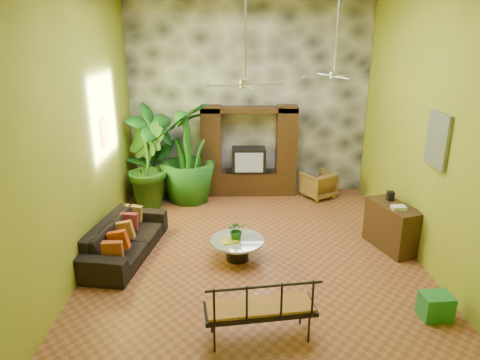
{
  "coord_description": "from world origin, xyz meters",
  "views": [
    {
      "loc": [
        -0.4,
        -7.39,
        3.93
      ],
      "look_at": [
        -0.27,
        0.2,
        1.36
      ],
      "focal_mm": 32.0,
      "sensor_mm": 36.0,
      "label": 1
    }
  ],
  "objects_px": {
    "coffee_table": "(237,247)",
    "side_console": "(392,227)",
    "entertainment_center": "(249,158)",
    "tall_plant_c": "(188,153)",
    "green_bin": "(436,306)",
    "sofa": "(125,238)",
    "iron_bench": "(260,307)",
    "ceiling_fan_back": "(335,64)",
    "wicker_armchair": "(318,185)",
    "ceiling_fan_front": "(245,71)",
    "tall_plant_b": "(145,165)",
    "tall_plant_a": "(153,153)"
  },
  "relations": [
    {
      "from": "coffee_table",
      "to": "side_console",
      "type": "bearing_deg",
      "value": 7.73
    },
    {
      "from": "entertainment_center",
      "to": "coffee_table",
      "type": "xyz_separation_m",
      "value": [
        -0.33,
        -3.49,
        -0.71
      ]
    },
    {
      "from": "tall_plant_c",
      "to": "green_bin",
      "type": "bearing_deg",
      "value": -49.9
    },
    {
      "from": "entertainment_center",
      "to": "side_console",
      "type": "distance_m",
      "value": 4.1
    },
    {
      "from": "sofa",
      "to": "side_console",
      "type": "distance_m",
      "value": 5.09
    },
    {
      "from": "coffee_table",
      "to": "iron_bench",
      "type": "xyz_separation_m",
      "value": [
        0.28,
        -2.25,
        0.28
      ]
    },
    {
      "from": "ceiling_fan_back",
      "to": "wicker_armchair",
      "type": "distance_m",
      "value": 3.49
    },
    {
      "from": "ceiling_fan_front",
      "to": "tall_plant_b",
      "type": "xyz_separation_m",
      "value": [
        -2.28,
        2.75,
        -2.39
      ]
    },
    {
      "from": "entertainment_center",
      "to": "tall_plant_a",
      "type": "relative_size",
      "value": 1.0
    },
    {
      "from": "entertainment_center",
      "to": "tall_plant_c",
      "type": "bearing_deg",
      "value": -162.53
    },
    {
      "from": "tall_plant_a",
      "to": "tall_plant_c",
      "type": "bearing_deg",
      "value": -5.42
    },
    {
      "from": "ceiling_fan_front",
      "to": "iron_bench",
      "type": "xyz_separation_m",
      "value": [
        0.15,
        -2.2,
        -2.86
      ]
    },
    {
      "from": "entertainment_center",
      "to": "coffee_table",
      "type": "distance_m",
      "value": 3.58
    },
    {
      "from": "ceiling_fan_back",
      "to": "side_console",
      "type": "xyz_separation_m",
      "value": [
        1.05,
        -1.15,
        -2.95
      ]
    },
    {
      "from": "ceiling_fan_back",
      "to": "wicker_armchair",
      "type": "relative_size",
      "value": 2.55
    },
    {
      "from": "wicker_armchair",
      "to": "iron_bench",
      "type": "height_order",
      "value": "iron_bench"
    },
    {
      "from": "ceiling_fan_back",
      "to": "sofa",
      "type": "height_order",
      "value": "ceiling_fan_back"
    },
    {
      "from": "ceiling_fan_front",
      "to": "ceiling_fan_back",
      "type": "distance_m",
      "value": 2.41
    },
    {
      "from": "coffee_table",
      "to": "green_bin",
      "type": "relative_size",
      "value": 2.27
    },
    {
      "from": "tall_plant_a",
      "to": "tall_plant_c",
      "type": "distance_m",
      "value": 0.85
    },
    {
      "from": "ceiling_fan_back",
      "to": "wicker_armchair",
      "type": "bearing_deg",
      "value": 83.98
    },
    {
      "from": "ceiling_fan_front",
      "to": "ceiling_fan_back",
      "type": "height_order",
      "value": "same"
    },
    {
      "from": "ceiling_fan_front",
      "to": "tall_plant_a",
      "type": "bearing_deg",
      "value": 124.32
    },
    {
      "from": "entertainment_center",
      "to": "coffee_table",
      "type": "bearing_deg",
      "value": -95.44
    },
    {
      "from": "sofa",
      "to": "wicker_armchair",
      "type": "relative_size",
      "value": 3.21
    },
    {
      "from": "wicker_armchair",
      "to": "tall_plant_a",
      "type": "relative_size",
      "value": 0.3
    },
    {
      "from": "entertainment_center",
      "to": "green_bin",
      "type": "height_order",
      "value": "entertainment_center"
    },
    {
      "from": "ceiling_fan_back",
      "to": "green_bin",
      "type": "relative_size",
      "value": 4.27
    },
    {
      "from": "ceiling_fan_back",
      "to": "tall_plant_b",
      "type": "relative_size",
      "value": 0.92
    },
    {
      "from": "entertainment_center",
      "to": "wicker_armchair",
      "type": "height_order",
      "value": "entertainment_center"
    },
    {
      "from": "sofa",
      "to": "tall_plant_b",
      "type": "xyz_separation_m",
      "value": [
        -0.05,
        2.49,
        0.67
      ]
    },
    {
      "from": "ceiling_fan_back",
      "to": "tall_plant_a",
      "type": "height_order",
      "value": "ceiling_fan_back"
    },
    {
      "from": "ceiling_fan_front",
      "to": "green_bin",
      "type": "relative_size",
      "value": 4.27
    },
    {
      "from": "ceiling_fan_back",
      "to": "coffee_table",
      "type": "distance_m",
      "value": 4.0
    },
    {
      "from": "coffee_table",
      "to": "iron_bench",
      "type": "height_order",
      "value": "iron_bench"
    },
    {
      "from": "tall_plant_c",
      "to": "iron_bench",
      "type": "xyz_separation_m",
      "value": [
        1.45,
        -5.26,
        -0.68
      ]
    },
    {
      "from": "tall_plant_a",
      "to": "green_bin",
      "type": "distance_m",
      "value": 6.98
    },
    {
      "from": "green_bin",
      "to": "entertainment_center",
      "type": "bearing_deg",
      "value": 115.76
    },
    {
      "from": "ceiling_fan_front",
      "to": "ceiling_fan_back",
      "type": "bearing_deg",
      "value": 41.63
    },
    {
      "from": "tall_plant_c",
      "to": "side_console",
      "type": "relative_size",
      "value": 2.18
    },
    {
      "from": "tall_plant_a",
      "to": "green_bin",
      "type": "relative_size",
      "value": 5.53
    },
    {
      "from": "entertainment_center",
      "to": "tall_plant_a",
      "type": "distance_m",
      "value": 2.39
    },
    {
      "from": "ceiling_fan_back",
      "to": "wicker_armchair",
      "type": "height_order",
      "value": "ceiling_fan_back"
    },
    {
      "from": "tall_plant_b",
      "to": "side_console",
      "type": "distance_m",
      "value": 5.65
    },
    {
      "from": "ceiling_fan_front",
      "to": "tall_plant_c",
      "type": "bearing_deg",
      "value": 112.96
    },
    {
      "from": "iron_bench",
      "to": "sofa",
      "type": "bearing_deg",
      "value": 126.41
    },
    {
      "from": "coffee_table",
      "to": "green_bin",
      "type": "bearing_deg",
      "value": -31.78
    },
    {
      "from": "ceiling_fan_front",
      "to": "tall_plant_a",
      "type": "xyz_separation_m",
      "value": [
        -2.15,
        3.15,
        -2.2
      ]
    },
    {
      "from": "sofa",
      "to": "green_bin",
      "type": "relative_size",
      "value": 5.38
    },
    {
      "from": "ceiling_fan_front",
      "to": "sofa",
      "type": "height_order",
      "value": "ceiling_fan_front"
    }
  ]
}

